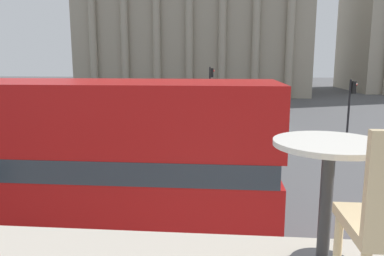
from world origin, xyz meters
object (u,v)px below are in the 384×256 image
(traffic_light_near, at_px, (166,119))
(pedestrian_black, at_px, (199,106))
(cafe_dining_table, at_px, (328,176))
(car_black, at_px, (188,106))
(traffic_light_far, at_px, (211,85))
(double_decker_bus, at_px, (44,165))
(traffic_light_mid, at_px, (351,101))
(plaza_building_left, at_px, (195,20))
(pedestrian_red, at_px, (194,105))
(car_white, at_px, (246,117))

(traffic_light_near, xyz_separation_m, pedestrian_black, (0.22, 15.20, -1.36))
(cafe_dining_table, distance_m, car_black, 30.34)
(traffic_light_far, xyz_separation_m, car_black, (-2.07, 2.61, -1.94))
(cafe_dining_table, bearing_deg, double_decker_bus, 128.90)
(double_decker_bus, bearing_deg, traffic_light_mid, 52.99)
(plaza_building_left, relative_size, pedestrian_black, 17.80)
(plaza_building_left, height_order, traffic_light_mid, plaza_building_left)
(traffic_light_mid, relative_size, pedestrian_red, 2.12)
(traffic_light_far, height_order, car_black, traffic_light_far)
(car_white, bearing_deg, cafe_dining_table, -90.65)
(pedestrian_black, bearing_deg, car_black, -145.39)
(plaza_building_left, distance_m, pedestrian_black, 26.28)
(traffic_light_far, xyz_separation_m, car_white, (2.62, -3.55, -1.94))
(double_decker_bus, relative_size, pedestrian_black, 5.94)
(plaza_building_left, bearing_deg, car_white, -78.25)
(pedestrian_red, bearing_deg, pedestrian_black, 86.89)
(double_decker_bus, relative_size, car_white, 2.39)
(traffic_light_far, bearing_deg, car_black, 128.39)
(cafe_dining_table, bearing_deg, traffic_light_near, 103.08)
(traffic_light_near, bearing_deg, car_black, 92.97)
(double_decker_bus, relative_size, pedestrian_red, 6.06)
(traffic_light_mid, distance_m, car_black, 14.54)
(double_decker_bus, height_order, car_black, double_decker_bus)
(traffic_light_far, relative_size, car_black, 0.96)
(cafe_dining_table, height_order, pedestrian_red, cafe_dining_table)
(plaza_building_left, height_order, pedestrian_red, plaza_building_left)
(cafe_dining_table, height_order, traffic_light_mid, cafe_dining_table)
(plaza_building_left, relative_size, car_black, 7.16)
(double_decker_bus, distance_m, traffic_light_far, 21.95)
(car_white, bearing_deg, traffic_light_far, 128.16)
(traffic_light_near, bearing_deg, pedestrian_red, 90.86)
(pedestrian_black, bearing_deg, double_decker_bus, 6.21)
(traffic_light_near, bearing_deg, traffic_light_mid, 39.41)
(traffic_light_near, height_order, traffic_light_far, traffic_light_far)
(cafe_dining_table, relative_size, pedestrian_black, 0.43)
(traffic_light_mid, height_order, pedestrian_red, traffic_light_mid)
(pedestrian_black, bearing_deg, car_white, 56.50)
(traffic_light_far, bearing_deg, plaza_building_left, 97.46)
(cafe_dining_table, bearing_deg, car_white, 87.69)
(cafe_dining_table, height_order, car_black, cafe_dining_table)
(pedestrian_red, bearing_deg, traffic_light_near, 67.60)
(car_white, distance_m, pedestrian_black, 4.99)
(car_white, relative_size, pedestrian_black, 2.49)
(traffic_light_far, height_order, pedestrian_red, traffic_light_far)
(double_decker_bus, distance_m, pedestrian_red, 23.10)
(cafe_dining_table, height_order, car_white, cafe_dining_table)
(pedestrian_red, bearing_deg, plaza_building_left, -108.79)
(cafe_dining_table, xyz_separation_m, traffic_light_near, (-2.81, 12.08, -1.61))
(traffic_light_near, bearing_deg, traffic_light_far, 85.71)
(cafe_dining_table, bearing_deg, pedestrian_red, 96.11)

